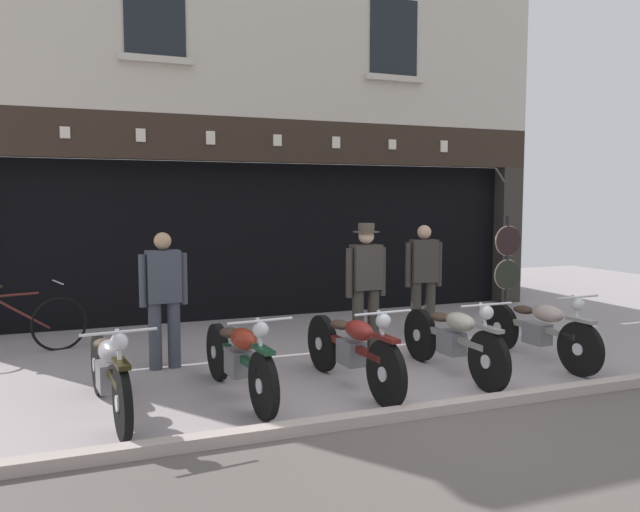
% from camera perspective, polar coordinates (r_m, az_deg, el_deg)
% --- Properties ---
extents(ground, '(21.92, 22.00, 0.18)m').
position_cam_1_polar(ground, '(5.17, 16.84, -17.94)').
color(ground, '#9F9396').
extents(shop_facade, '(10.22, 4.42, 6.43)m').
position_cam_1_polar(shop_facade, '(12.09, -6.83, 3.97)').
color(shop_facade, black).
rests_on(shop_facade, ground).
extents(motorcycle_left, '(0.62, 1.97, 0.90)m').
position_cam_1_polar(motorcycle_left, '(6.05, -18.90, -10.01)').
color(motorcycle_left, black).
rests_on(motorcycle_left, ground).
extents(motorcycle_center_left, '(0.62, 2.01, 0.91)m').
position_cam_1_polar(motorcycle_center_left, '(6.26, -7.50, -9.25)').
color(motorcycle_center_left, black).
rests_on(motorcycle_center_left, ground).
extents(motorcycle_center, '(0.62, 2.05, 0.92)m').
position_cam_1_polar(motorcycle_center, '(6.55, 2.99, -8.50)').
color(motorcycle_center, black).
rests_on(motorcycle_center, ground).
extents(motorcycle_center_right, '(0.62, 1.99, 0.91)m').
position_cam_1_polar(motorcycle_center_right, '(7.16, 12.17, -7.46)').
color(motorcycle_center_right, black).
rests_on(motorcycle_center_right, ground).
extents(motorcycle_right, '(0.62, 1.94, 0.91)m').
position_cam_1_polar(motorcycle_right, '(7.99, 19.57, -6.38)').
color(motorcycle_right, black).
rests_on(motorcycle_right, ground).
extents(salesman_left, '(0.56, 0.26, 1.61)m').
position_cam_1_polar(salesman_left, '(7.43, -14.26, -3.42)').
color(salesman_left, '#3D424C').
rests_on(salesman_left, ground).
extents(shopkeeper_center, '(0.56, 0.34, 1.69)m').
position_cam_1_polar(shopkeeper_center, '(7.89, 4.26, -2.41)').
color(shopkeeper_center, '#38332D').
rests_on(shopkeeper_center, ground).
extents(salesman_right, '(0.55, 0.27, 1.62)m').
position_cam_1_polar(salesman_right, '(9.13, 9.55, -1.72)').
color(salesman_right, '#38332D').
rests_on(salesman_right, ground).
extents(tyre_sign_pole, '(0.53, 0.07, 1.71)m').
position_cam_1_polar(tyre_sign_pole, '(11.09, 16.95, -0.26)').
color(tyre_sign_pole, '#232328').
rests_on(tyre_sign_pole, ground).
extents(advert_board_near, '(0.71, 0.03, 1.09)m').
position_cam_1_polar(advert_board_near, '(10.16, -16.54, 2.56)').
color(advert_board_near, silver).
extents(leaning_bicycle, '(1.73, 0.66, 0.95)m').
position_cam_1_polar(leaning_bicycle, '(8.77, -26.42, -5.84)').
color(leaning_bicycle, black).
rests_on(leaning_bicycle, ground).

